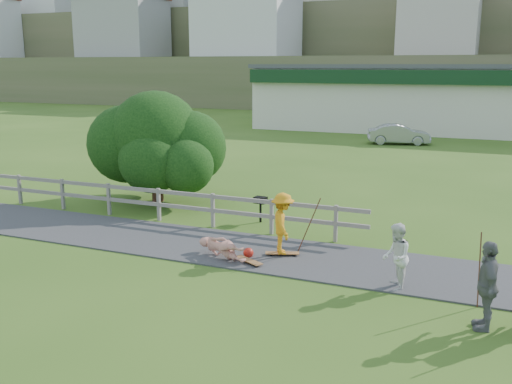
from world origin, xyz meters
TOP-DOWN VIEW (x-y plane):
  - ground at (0.00, 0.00)m, footprint 260.00×260.00m
  - path at (0.00, 1.50)m, footprint 34.00×3.00m
  - fence at (-4.62, 3.30)m, footprint 15.05×0.10m
  - strip_mall at (4.00, 34.94)m, footprint 32.50×10.75m
  - hillside at (0.00, 91.31)m, footprint 220.00×67.00m
  - skater_rider at (1.03, 1.46)m, footprint 1.04×1.23m
  - skater_fallen at (-0.38, 0.67)m, footprint 1.07×1.67m
  - spectator_a at (4.20, 0.31)m, footprint 0.73×0.86m
  - spectator_b at (6.15, -1.05)m, footprint 0.58×1.10m
  - car_silver at (0.34, 25.29)m, footprint 4.18×2.34m
  - tree at (-5.55, 5.68)m, footprint 5.57×5.57m
  - bbq at (-0.82, 4.42)m, footprint 0.42×0.34m
  - longboard_rider at (1.03, 1.46)m, footprint 0.93×0.53m
  - longboard_fallen at (0.42, 0.57)m, footprint 0.92×0.63m
  - helmet at (0.22, 1.02)m, footprint 0.28×0.28m
  - pole_rider at (1.63, 1.86)m, footprint 0.03×0.03m
  - pole_spec_left at (5.98, -0.03)m, footprint 0.03×0.03m

SIDE VIEW (x-z plane):
  - ground at x=0.00m, z-range 0.00..0.00m
  - path at x=0.00m, z-range 0.00..0.04m
  - longboard_rider at x=1.03m, z-range 0.00..0.10m
  - longboard_fallen at x=0.42m, z-range 0.00..0.10m
  - helmet at x=0.22m, z-range 0.00..0.28m
  - skater_fallen at x=-0.38m, z-range 0.00..0.60m
  - bbq at x=-0.82m, z-range 0.00..0.85m
  - car_silver at x=0.34m, z-range 0.00..1.30m
  - fence at x=-4.62m, z-range 0.17..1.27m
  - spectator_a at x=4.20m, z-range 0.00..1.56m
  - skater_rider at x=1.03m, z-range 0.00..1.66m
  - pole_spec_left at x=5.98m, z-range 0.00..1.67m
  - pole_rider at x=1.63m, z-range 0.00..1.74m
  - spectator_b at x=6.15m, z-range 0.00..1.79m
  - tree at x=-5.55m, z-range 0.00..3.45m
  - strip_mall at x=4.00m, z-range 0.03..5.13m
  - hillside at x=0.00m, z-range -9.34..38.16m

